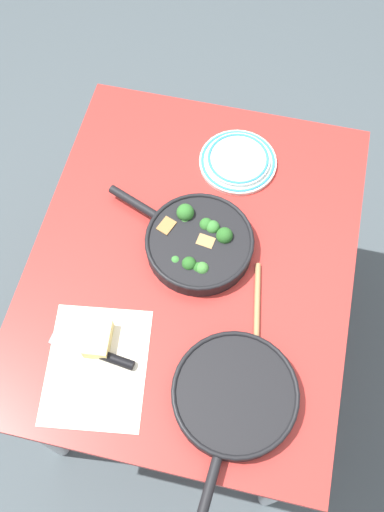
{
  "coord_description": "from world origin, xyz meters",
  "views": [
    {
      "loc": [
        0.65,
        0.15,
        2.15
      ],
      "look_at": [
        0.0,
        0.0,
        0.79
      ],
      "focal_mm": 40.0,
      "sensor_mm": 36.0,
      "label": 1
    }
  ],
  "objects_px": {
    "wooden_spoon": "(256,339)",
    "dinner_plate_stack": "(238,160)",
    "skillet_eggs": "(235,396)",
    "grater_knife": "(104,356)",
    "cheese_block": "(98,339)",
    "skillet_broccoli": "(198,242)"
  },
  "relations": [
    {
      "from": "wooden_spoon",
      "to": "dinner_plate_stack",
      "type": "distance_m",
      "value": 0.54
    },
    {
      "from": "grater_knife",
      "to": "cheese_block",
      "type": "height_order",
      "value": "cheese_block"
    },
    {
      "from": "skillet_eggs",
      "to": "wooden_spoon",
      "type": "height_order",
      "value": "skillet_eggs"
    },
    {
      "from": "skillet_broccoli",
      "to": "wooden_spoon",
      "type": "xyz_separation_m",
      "value": [
        0.22,
        0.2,
        -0.02
      ]
    },
    {
      "from": "grater_knife",
      "to": "dinner_plate_stack",
      "type": "bearing_deg",
      "value": -101.63
    },
    {
      "from": "grater_knife",
      "to": "cheese_block",
      "type": "relative_size",
      "value": 2.27
    },
    {
      "from": "skillet_broccoli",
      "to": "cheese_block",
      "type": "bearing_deg",
      "value": 81.48
    },
    {
      "from": "skillet_eggs",
      "to": "dinner_plate_stack",
      "type": "bearing_deg",
      "value": -165.63
    },
    {
      "from": "skillet_eggs",
      "to": "grater_knife",
      "type": "distance_m",
      "value": 0.33
    },
    {
      "from": "skillet_eggs",
      "to": "dinner_plate_stack",
      "type": "height_order",
      "value": "skillet_eggs"
    },
    {
      "from": "grater_knife",
      "to": "skillet_eggs",
      "type": "bearing_deg",
      "value": -178.23
    },
    {
      "from": "cheese_block",
      "to": "dinner_plate_stack",
      "type": "bearing_deg",
      "value": 158.82
    },
    {
      "from": "wooden_spoon",
      "to": "dinner_plate_stack",
      "type": "bearing_deg",
      "value": -173.05
    },
    {
      "from": "skillet_eggs",
      "to": "dinner_plate_stack",
      "type": "distance_m",
      "value": 0.68
    },
    {
      "from": "wooden_spoon",
      "to": "grater_knife",
      "type": "height_order",
      "value": "grater_knife"
    },
    {
      "from": "grater_knife",
      "to": "dinner_plate_stack",
      "type": "xyz_separation_m",
      "value": [
        -0.65,
        0.21,
        0.0
      ]
    },
    {
      "from": "skillet_broccoli",
      "to": "skillet_eggs",
      "type": "distance_m",
      "value": 0.42
    },
    {
      "from": "skillet_broccoli",
      "to": "cheese_block",
      "type": "distance_m",
      "value": 0.37
    },
    {
      "from": "dinner_plate_stack",
      "to": "cheese_block",
      "type": "bearing_deg",
      "value": -21.18
    },
    {
      "from": "wooden_spoon",
      "to": "cheese_block",
      "type": "distance_m",
      "value": 0.39
    },
    {
      "from": "wooden_spoon",
      "to": "cheese_block",
      "type": "bearing_deg",
      "value": -85.49
    },
    {
      "from": "skillet_broccoli",
      "to": "cheese_block",
      "type": "xyz_separation_m",
      "value": [
        0.32,
        -0.18,
        -0.01
      ]
    }
  ]
}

